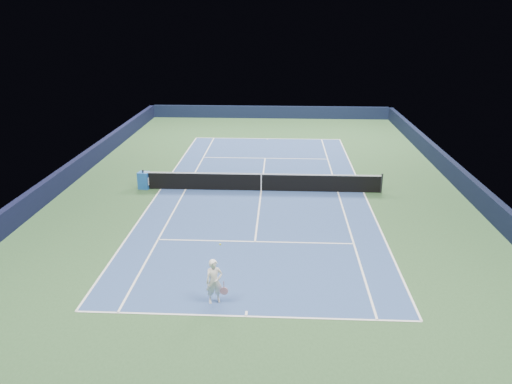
{
  "coord_description": "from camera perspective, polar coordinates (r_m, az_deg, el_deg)",
  "views": [
    {
      "loc": [
        1.0,
        -25.35,
        9.03
      ],
      "look_at": [
        -0.13,
        -3.0,
        1.0
      ],
      "focal_mm": 35.0,
      "sensor_mm": 36.0,
      "label": 1
    }
  ],
  "objects": [
    {
      "name": "center_mark_near",
      "position": [
        16.36,
        -1.12,
        -13.73
      ],
      "size": [
        0.08,
        0.3,
        0.0
      ],
      "primitive_type": "cube",
      "color": "white",
      "rests_on": "ground"
    },
    {
      "name": "tennis_net",
      "position": [
        26.76,
        0.6,
        1.17
      ],
      "size": [
        12.9,
        0.1,
        1.07
      ],
      "color": "black",
      "rests_on": "ground"
    },
    {
      "name": "sponsor_cube",
      "position": [
        27.82,
        -12.67,
        1.32
      ],
      "size": [
        0.63,
        0.59,
        0.93
      ],
      "color": "#1B53A7",
      "rests_on": "ground"
    },
    {
      "name": "sideline_singles_left",
      "position": [
        27.39,
        -8.04,
        0.31
      ],
      "size": [
        0.08,
        23.77,
        0.0
      ],
      "primitive_type": "cube",
      "color": "white",
      "rests_on": "ground"
    },
    {
      "name": "tennis_player",
      "position": [
        16.6,
        -4.78,
        -10.16
      ],
      "size": [
        0.78,
        1.3,
        1.67
      ],
      "color": "white",
      "rests_on": "ground"
    },
    {
      "name": "service_line_far",
      "position": [
        33.02,
        1.05,
        3.89
      ],
      "size": [
        8.23,
        0.08,
        0.0
      ],
      "primitive_type": "cube",
      "color": "white",
      "rests_on": "ground"
    },
    {
      "name": "court_surface",
      "position": [
        26.93,
        0.6,
        0.15
      ],
      "size": [
        10.97,
        23.77,
        0.01
      ],
      "primitive_type": "cube",
      "color": "navy",
      "rests_on": "ground"
    },
    {
      "name": "center_mark_far",
      "position": [
        38.18,
        1.32,
        6.07
      ],
      "size": [
        0.08,
        0.3,
        0.0
      ],
      "primitive_type": "cube",
      "color": "white",
      "rests_on": "ground"
    },
    {
      "name": "baseline_near",
      "position": [
        16.24,
        -1.16,
        -14.02
      ],
      "size": [
        10.97,
        0.08,
        0.0
      ],
      "primitive_type": "cube",
      "color": "white",
      "rests_on": "ground"
    },
    {
      "name": "center_service_line",
      "position": [
        26.92,
        0.6,
        0.17
      ],
      "size": [
        0.08,
        12.8,
        0.0
      ],
      "primitive_type": "cube",
      "color": "white",
      "rests_on": "ground"
    },
    {
      "name": "baseline_far",
      "position": [
        38.32,
        1.32,
        6.12
      ],
      "size": [
        10.97,
        0.08,
        0.0
      ],
      "primitive_type": "cube",
      "color": "white",
      "rests_on": "ground"
    },
    {
      "name": "ground",
      "position": [
        26.93,
        0.6,
        0.15
      ],
      "size": [
        40.0,
        40.0,
        0.0
      ],
      "primitive_type": "plane",
      "color": "#294A28",
      "rests_on": "ground"
    },
    {
      "name": "sideline_doubles_left",
      "position": [
        27.68,
        -10.82,
        0.35
      ],
      "size": [
        0.08,
        23.77,
        0.0
      ],
      "primitive_type": "cube",
      "color": "white",
      "rests_on": "ground"
    },
    {
      "name": "wall_right",
      "position": [
        28.48,
        22.93,
        0.81
      ],
      "size": [
        0.35,
        40.0,
        1.1
      ],
      "primitive_type": "cube",
      "color": "black",
      "rests_on": "ground"
    },
    {
      "name": "wall_far",
      "position": [
        45.97,
        1.62,
        9.11
      ],
      "size": [
        22.0,
        0.35,
        1.1
      ],
      "primitive_type": "cube",
      "color": "black",
      "rests_on": "ground"
    },
    {
      "name": "wall_left",
      "position": [
        29.23,
        -21.13,
        1.51
      ],
      "size": [
        0.35,
        40.0,
        1.1
      ],
      "primitive_type": "cube",
      "color": "black",
      "rests_on": "ground"
    },
    {
      "name": "sideline_singles_right",
      "position": [
        27.09,
        9.33,
        0.02
      ],
      "size": [
        0.08,
        23.77,
        0.0
      ],
      "primitive_type": "cube",
      "color": "white",
      "rests_on": "ground"
    },
    {
      "name": "service_line_near",
      "position": [
        21.01,
        -0.11,
        -5.69
      ],
      "size": [
        8.23,
        0.08,
        0.0
      ],
      "primitive_type": "cube",
      "color": "white",
      "rests_on": "ground"
    },
    {
      "name": "sideline_doubles_right",
      "position": [
        27.28,
        12.19,
        -0.03
      ],
      "size": [
        0.08,
        23.77,
        0.0
      ],
      "primitive_type": "cube",
      "color": "white",
      "rests_on": "ground"
    }
  ]
}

